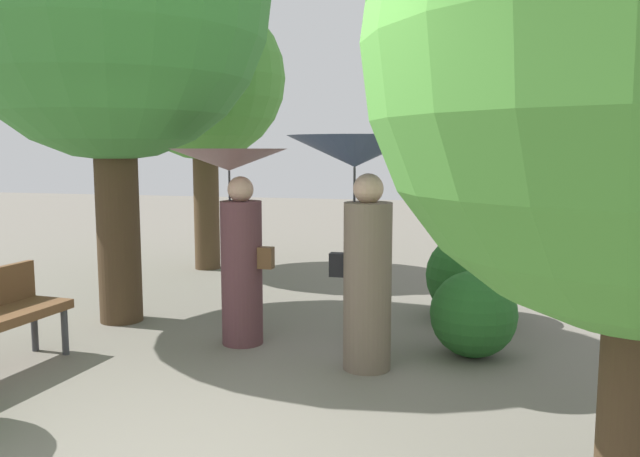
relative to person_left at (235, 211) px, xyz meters
name	(u,v)px	position (x,y,z in m)	size (l,w,h in m)	color
person_left	(235,211)	(0.00, 0.00, 0.00)	(1.10, 1.10, 1.85)	#563338
person_right	(360,208)	(1.26, -0.40, 0.10)	(1.12, 1.12, 1.95)	#6B5B4C
tree_mid_left	(203,62)	(-1.86, 3.46, 1.87)	(2.45, 2.45, 4.66)	#4C3823
bush_path_left	(470,276)	(2.14, 1.42, -0.79)	(0.95, 0.95, 0.95)	#235B23
bush_behind_bench	(473,314)	(2.19, 0.13, -0.88)	(0.77, 0.77, 0.77)	#235B23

